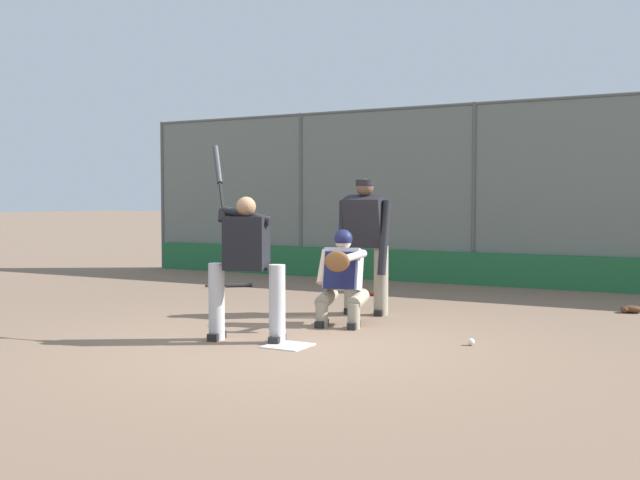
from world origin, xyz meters
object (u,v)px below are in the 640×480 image
at_px(batter_at_plate, 246,263).
at_px(fielding_glove_on_dirt, 631,309).
at_px(spare_bat_near_backstop, 371,293).
at_px(catcher_behind_plate, 342,276).
at_px(spare_bat_by_padding, 235,285).
at_px(baseball_loose, 471,342).
at_px(umpire_home, 365,242).

bearing_deg(batter_at_plate, fielding_glove_on_dirt, -142.19).
distance_m(batter_at_plate, spare_bat_near_backstop, 4.26).
xyz_separation_m(batter_at_plate, catcher_behind_plate, (-0.46, -1.37, -0.24)).
xyz_separation_m(batter_at_plate, spare_bat_by_padding, (2.96, -4.09, -0.81)).
distance_m(fielding_glove_on_dirt, baseball_loose, 3.44).
bearing_deg(baseball_loose, catcher_behind_plate, -15.11).
relative_size(catcher_behind_plate, spare_bat_by_padding, 1.75).
bearing_deg(spare_bat_near_backstop, catcher_behind_plate, -57.78).
xyz_separation_m(spare_bat_by_padding, fielding_glove_on_dirt, (-6.39, -0.03, 0.02)).
height_order(catcher_behind_plate, spare_bat_near_backstop, catcher_behind_plate).
relative_size(umpire_home, fielding_glove_on_dirt, 6.35).
bearing_deg(spare_bat_by_padding, fielding_glove_on_dirt, -38.66).
height_order(spare_bat_near_backstop, baseball_loose, baseball_loose).
height_order(umpire_home, fielding_glove_on_dirt, umpire_home).
bearing_deg(umpire_home, spare_bat_by_padding, -34.39).
bearing_deg(baseball_loose, batter_at_plate, 22.23).
bearing_deg(umpire_home, spare_bat_near_backstop, -73.77).
relative_size(umpire_home, spare_bat_near_backstop, 2.21).
relative_size(umpire_home, baseball_loose, 24.18).
bearing_deg(catcher_behind_plate, batter_at_plate, 61.39).
xyz_separation_m(umpire_home, spare_bat_near_backstop, (0.76, -1.87, -0.93)).
relative_size(spare_bat_near_backstop, baseball_loose, 10.93).
bearing_deg(baseball_loose, umpire_home, -36.95).
bearing_deg(umpire_home, catcher_behind_plate, 91.33).
relative_size(catcher_behind_plate, baseball_loose, 15.65).
height_order(umpire_home, baseball_loose, umpire_home).
bearing_deg(spare_bat_by_padding, batter_at_plate, -93.01).
bearing_deg(spare_bat_near_backstop, baseball_loose, -36.51).
xyz_separation_m(spare_bat_near_backstop, fielding_glove_on_dirt, (-3.84, 0.05, 0.02)).
relative_size(catcher_behind_plate, umpire_home, 0.65).
bearing_deg(batter_at_plate, umpire_home, -110.91).
height_order(batter_at_plate, spare_bat_near_backstop, batter_at_plate).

